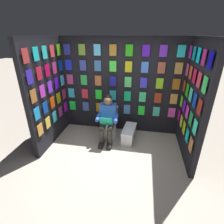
# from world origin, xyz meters

# --- Properties ---
(ground_plane) EXTENTS (30.00, 30.00, 0.00)m
(ground_plane) POSITION_xyz_m (0.00, 0.00, 0.00)
(ground_plane) COLOR #B2A899
(display_wall_back) EXTENTS (3.20, 0.14, 2.46)m
(display_wall_back) POSITION_xyz_m (0.00, -1.65, 1.24)
(display_wall_back) COLOR black
(display_wall_back) RESTS_ON ground
(display_wall_left) EXTENTS (0.14, 1.60, 2.46)m
(display_wall_left) POSITION_xyz_m (-1.60, -0.80, 1.24)
(display_wall_left) COLOR black
(display_wall_left) RESTS_ON ground
(display_wall_right) EXTENTS (0.14, 1.60, 2.46)m
(display_wall_right) POSITION_xyz_m (1.60, -0.80, 1.24)
(display_wall_right) COLOR black
(display_wall_right) RESTS_ON ground
(toilet) EXTENTS (0.41, 0.56, 0.77)m
(toilet) POSITION_xyz_m (0.23, -1.23, 0.33)
(toilet) COLOR white
(toilet) RESTS_ON ground
(person_reading) EXTENTS (0.53, 0.69, 1.19)m
(person_reading) POSITION_xyz_m (0.23, -1.01, 0.60)
(person_reading) COLOR blue
(person_reading) RESTS_ON ground
(comic_longbox_near) EXTENTS (0.36, 0.71, 0.34)m
(comic_longbox_near) POSITION_xyz_m (-0.31, -1.09, 0.17)
(comic_longbox_near) COLOR silver
(comic_longbox_near) RESTS_ON ground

